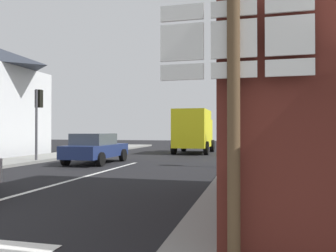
{
  "coord_description": "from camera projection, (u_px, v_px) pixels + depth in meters",
  "views": [
    {
      "loc": [
        5.69,
        -4.19,
        1.62
      ],
      "look_at": [
        1.79,
        11.51,
        1.83
      ],
      "focal_mm": 36.49,
      "sensor_mm": 36.0,
      "label": 1
    }
  ],
  "objects": [
    {
      "name": "sidewalk_right",
      "position": [
        259.0,
        175.0,
        11.76
      ],
      "size": [
        2.71,
        44.0,
        0.14
      ],
      "primitive_type": "cube",
      "color": "gray",
      "rests_on": "ground"
    },
    {
      "name": "lane_centre_stripe",
      "position": [
        75.0,
        179.0,
        11.24
      ],
      "size": [
        0.16,
        12.0,
        0.01
      ],
      "primitive_type": "cube",
      "color": "silver",
      "rests_on": "ground"
    },
    {
      "name": "traffic_light_near_left",
      "position": [
        38.0,
        109.0,
        17.26
      ],
      "size": [
        0.3,
        0.49,
        3.69
      ],
      "color": "#47474C",
      "rests_on": "ground"
    },
    {
      "name": "ground_plane",
      "position": [
        121.0,
        167.0,
        15.12
      ],
      "size": [
        80.0,
        80.0,
        0.0
      ],
      "primitive_type": "plane",
      "color": "black"
    },
    {
      "name": "sedan_far",
      "position": [
        96.0,
        148.0,
        16.78
      ],
      "size": [
        1.98,
        4.21,
        1.47
      ],
      "color": "navy",
      "rests_on": "ground"
    },
    {
      "name": "delivery_truck",
      "position": [
        194.0,
        130.0,
        24.28
      ],
      "size": [
        2.48,
        5.0,
        3.05
      ],
      "color": "yellow",
      "rests_on": "ground"
    },
    {
      "name": "traffic_light_far_right",
      "position": [
        239.0,
        116.0,
        21.83
      ],
      "size": [
        0.3,
        0.49,
        3.45
      ],
      "color": "#47474C",
      "rests_on": "ground"
    },
    {
      "name": "route_sign_post",
      "position": [
        234.0,
        95.0,
        3.71
      ],
      "size": [
        1.66,
        0.14,
        3.2
      ],
      "color": "brown",
      "rests_on": "ground"
    },
    {
      "name": "traffic_light_near_right",
      "position": [
        233.0,
        110.0,
        14.97
      ],
      "size": [
        0.3,
        0.49,
        3.4
      ],
      "color": "#47474C",
      "rests_on": "ground"
    }
  ]
}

